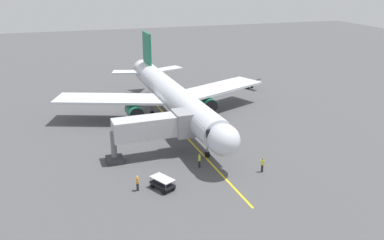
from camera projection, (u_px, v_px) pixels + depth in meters
ground_plane at (173, 118)px, 64.99m from camera, size 220.00×220.00×0.00m
apron_lead_in_line at (185, 136)px, 57.69m from camera, size 2.04×39.97×0.01m
airplane at (173, 96)px, 61.98m from camera, size 34.77×40.32×11.50m
jet_bridge at (159, 127)px, 50.35m from camera, size 11.46×3.37×5.40m
ground_crew_marshaller at (199, 160)px, 48.13m from camera, size 0.37×0.46×1.71m
ground_crew_wing_walker at (137, 183)px, 42.98m from camera, size 0.36×0.46×1.71m
ground_crew_loader at (262, 165)px, 47.02m from camera, size 0.47×0.38×1.71m
belt_loader_near_nose at (246, 84)px, 81.51m from camera, size 3.15×4.62×2.32m
baggage_cart_portside at (162, 183)px, 43.38m from camera, size 2.48×2.95×1.27m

